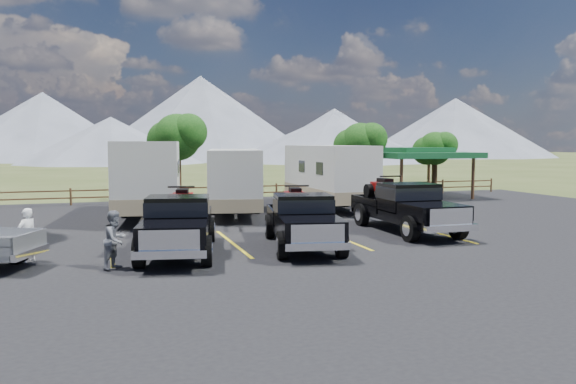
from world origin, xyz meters
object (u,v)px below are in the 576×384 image
object	(u,v)px
trailer_left	(150,178)
person_a	(27,235)
pavilion	(417,154)
person_b	(115,240)
rig_center	(302,218)
rig_left	(179,222)
trailer_right	(328,176)
trailer_center	(235,181)
rig_right	(405,205)

from	to	relation	value
trailer_left	person_a	distance (m)	9.88
pavilion	person_a	distance (m)	25.66
trailer_left	person_b	size ratio (longest dim) A/B	6.31
person_a	person_b	bearing A→B (deg)	102.35
trailer_left	rig_center	bearing A→B (deg)	-57.01
rig_left	person_b	world-z (taller)	rig_left
trailer_right	rig_center	bearing A→B (deg)	-116.19
trailer_center	rig_center	bearing A→B (deg)	-75.84
pavilion	person_b	xyz separation A→B (m)	(-18.93, -15.85, -1.94)
rig_center	trailer_left	bearing A→B (deg)	125.86
rig_center	trailer_right	xyz separation A→B (m)	(5.05, 10.01, 0.79)
rig_center	rig_right	xyz separation A→B (m)	(4.93, 1.79, 0.07)
rig_right	trailer_right	bearing A→B (deg)	90.26
rig_right	trailer_left	xyz separation A→B (m)	(-9.19, 7.28, 0.82)
trailer_center	trailer_left	bearing A→B (deg)	-171.49
trailer_right	person_b	bearing A→B (deg)	-133.13
trailer_right	trailer_center	bearing A→B (deg)	-166.91
rig_right	person_a	xyz separation A→B (m)	(-13.37, -1.61, -0.24)
rig_center	trailer_left	world-z (taller)	trailer_left
rig_left	rig_center	distance (m)	4.06
rig_left	rig_center	size ratio (longest dim) A/B	1.03
pavilion	person_b	bearing A→B (deg)	-140.06
rig_center	pavilion	bearing A→B (deg)	58.58
trailer_center	pavilion	bearing A→B (deg)	34.57
pavilion	trailer_left	distance (m)	17.97
rig_left	rig_center	bearing A→B (deg)	9.70
trailer_right	person_a	size ratio (longest dim) A/B	6.04
rig_left	trailer_left	size ratio (longest dim) A/B	0.62
person_b	trailer_left	bearing A→B (deg)	28.68
trailer_center	trailer_right	xyz separation A→B (m)	(5.36, 1.19, 0.09)
trailer_left	trailer_right	bearing A→B (deg)	13.60
rig_left	trailer_center	xyz separation A→B (m)	(3.75, 8.68, 0.67)
pavilion	person_a	size ratio (longest dim) A/B	3.92
trailer_center	person_a	distance (m)	11.89
trailer_right	person_b	size ratio (longest dim) A/B	5.90
trailer_center	person_a	world-z (taller)	trailer_center
pavilion	rig_right	distance (m)	14.92
rig_right	rig_center	bearing A→B (deg)	-158.91
person_a	rig_right	bearing A→B (deg)	144.98
trailer_center	person_a	bearing A→B (deg)	-121.12
rig_right	trailer_left	world-z (taller)	trailer_left
person_b	pavilion	bearing A→B (deg)	-12.04
rig_right	trailer_left	bearing A→B (deg)	142.71
rig_left	trailer_right	distance (m)	13.45
trailer_right	person_a	bearing A→B (deg)	-143.36
trailer_center	person_a	xyz separation A→B (m)	(-8.13, -8.64, -0.86)
person_a	person_b	size ratio (longest dim) A/B	0.98
rig_center	person_a	bearing A→B (deg)	-170.55
trailer_left	person_a	xyz separation A→B (m)	(-4.18, -8.89, -1.06)
trailer_left	trailer_center	world-z (taller)	trailer_left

